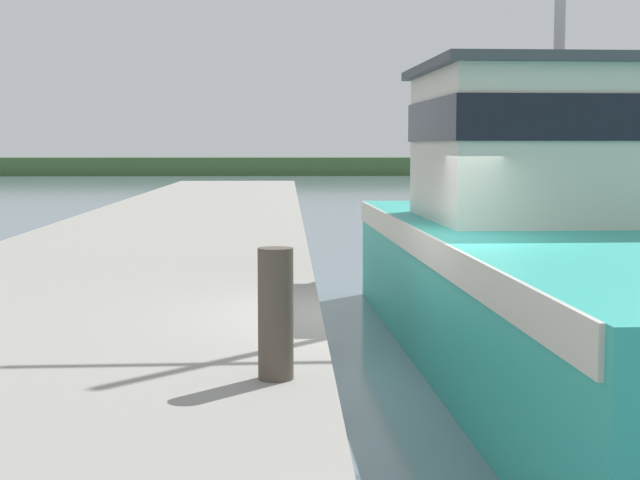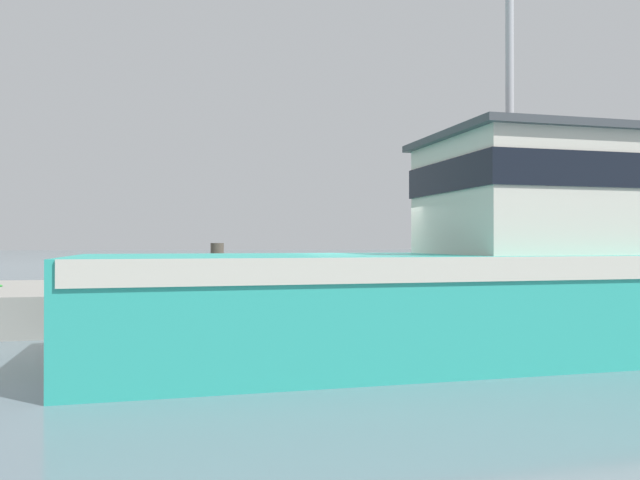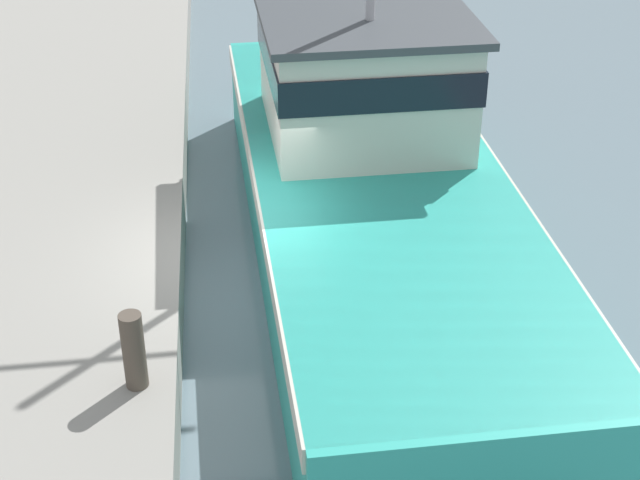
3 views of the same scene
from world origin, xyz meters
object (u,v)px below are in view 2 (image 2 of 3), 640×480
at_px(fishing_boat_main, 490,274).
at_px(water_bottle_by_bike, 221,275).
at_px(water_bottle_on_curb, 168,279).
at_px(mooring_post, 217,268).
at_px(bicycle_touring, 177,269).

distance_m(fishing_boat_main, water_bottle_by_bike, 9.26).
distance_m(water_bottle_by_bike, water_bottle_on_curb, 2.10).
bearing_deg(fishing_boat_main, mooring_post, -130.48).
relative_size(bicycle_touring, water_bottle_by_bike, 7.14).
relative_size(water_bottle_by_bike, water_bottle_on_curb, 1.06).
xyz_separation_m(fishing_boat_main, mooring_post, (-3.47, -4.36, 0.01)).
bearing_deg(water_bottle_by_bike, fishing_boat_main, 25.63).
height_order(water_bottle_by_bike, water_bottle_on_curb, water_bottle_by_bike).
bearing_deg(bicycle_touring, fishing_boat_main, 52.91).
xyz_separation_m(bicycle_touring, water_bottle_on_curb, (1.21, -0.22, -0.20)).
bearing_deg(mooring_post, water_bottle_on_curb, -162.21).
relative_size(fishing_boat_main, bicycle_touring, 8.90).
relative_size(mooring_post, water_bottle_on_curb, 4.80).
bearing_deg(bicycle_touring, mooring_post, 30.51).
height_order(bicycle_touring, mooring_post, mooring_post).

